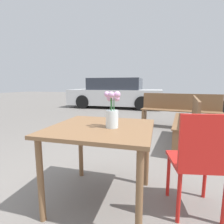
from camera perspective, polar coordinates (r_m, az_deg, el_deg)
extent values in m
plane|color=slate|center=(1.85, -3.21, -26.63)|extent=(40.00, 40.00, 0.00)
cube|color=brown|center=(1.55, -3.44, -5.18)|extent=(0.93, 0.90, 0.03)
cylinder|color=brown|center=(1.55, -22.29, -20.02)|extent=(0.05, 0.05, 0.68)
cylinder|color=brown|center=(1.30, 8.91, -25.67)|extent=(0.05, 0.05, 0.68)
cylinder|color=brown|center=(2.12, -10.19, -11.51)|extent=(0.05, 0.05, 0.68)
cylinder|color=brown|center=(1.94, 11.27, -13.53)|extent=(0.05, 0.05, 0.68)
cylinder|color=silver|center=(1.49, 0.00, -2.27)|extent=(0.11, 0.11, 0.15)
cylinder|color=silver|center=(1.49, 0.00, -3.40)|extent=(0.09, 0.09, 0.08)
cylinder|color=#337038|center=(1.46, 0.62, 0.09)|extent=(0.01, 0.01, 0.26)
sphere|color=#CC99C6|center=(1.43, 1.72, 5.71)|extent=(0.06, 0.06, 0.06)
cylinder|color=#337038|center=(1.49, 0.66, -0.43)|extent=(0.01, 0.01, 0.22)
sphere|color=#CC99C6|center=(1.50, 1.60, 4.42)|extent=(0.05, 0.05, 0.05)
cylinder|color=#337038|center=(1.49, -0.13, -0.41)|extent=(0.01, 0.01, 0.22)
sphere|color=#CC99C6|center=(1.50, -0.52, 4.71)|extent=(0.06, 0.06, 0.06)
cylinder|color=#337038|center=(1.47, -0.39, 0.23)|extent=(0.01, 0.01, 0.26)
sphere|color=#CC99C6|center=(1.46, -1.67, 5.84)|extent=(0.05, 0.05, 0.05)
cylinder|color=#337038|center=(1.45, -0.10, 0.07)|extent=(0.01, 0.01, 0.26)
sphere|color=#CC99C6|center=(1.41, -0.25, 5.69)|extent=(0.05, 0.05, 0.05)
cube|color=red|center=(1.68, 25.50, -14.34)|extent=(0.49, 0.49, 0.03)
cube|color=red|center=(1.45, 28.73, -8.87)|extent=(0.40, 0.13, 0.42)
cylinder|color=red|center=(1.87, 17.92, -19.03)|extent=(0.03, 0.03, 0.42)
cylinder|color=red|center=(1.98, 28.05, -18.13)|extent=(0.03, 0.03, 0.42)
cylinder|color=red|center=(1.59, 20.98, -24.66)|extent=(0.03, 0.03, 0.42)
cube|color=brown|center=(3.39, 22.64, -2.57)|extent=(0.46, 1.60, 0.02)
cube|color=brown|center=(3.36, 25.58, 0.78)|extent=(0.13, 1.58, 0.40)
cube|color=brown|center=(2.74, 22.40, -10.11)|extent=(0.33, 0.08, 0.43)
cube|color=brown|center=(4.15, 22.42, -3.71)|extent=(0.33, 0.08, 0.43)
cube|color=brown|center=(4.61, 21.12, 0.43)|extent=(1.89, 0.53, 0.02)
cube|color=brown|center=(4.74, 21.36, 3.20)|extent=(1.86, 0.20, 0.40)
cube|color=brown|center=(4.69, 31.66, -2.97)|extent=(0.09, 0.33, 0.43)
cube|color=brown|center=(4.76, 10.44, -1.60)|extent=(0.09, 0.33, 0.43)
cube|color=silver|center=(8.37, 1.28, 4.96)|extent=(4.37, 2.16, 0.70)
cube|color=#2D333D|center=(8.35, 1.29, 9.13)|extent=(2.45, 1.89, 0.52)
cylinder|color=black|center=(9.07, 10.77, 3.93)|extent=(0.61, 0.22, 0.60)
cylinder|color=black|center=(7.29, 9.73, 2.75)|extent=(0.61, 0.22, 0.60)
cylinder|color=black|center=(9.62, -5.13, 4.33)|extent=(0.61, 0.22, 0.60)
cylinder|color=black|center=(7.97, -9.54, 3.28)|extent=(0.61, 0.22, 0.60)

